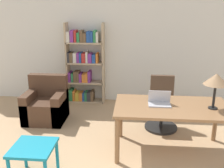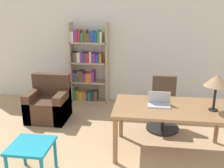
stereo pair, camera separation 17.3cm
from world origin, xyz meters
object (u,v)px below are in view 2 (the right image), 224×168
(office_chair, at_px, (163,107))
(side_table_blue, at_px, (31,150))
(bookshelf, at_px, (87,65))
(table_lamp, at_px, (217,81))
(laptop, at_px, (159,102))
(armchair, at_px, (49,105))
(desk, at_px, (171,113))

(office_chair, height_order, side_table_blue, office_chair)
(bookshelf, bearing_deg, side_table_blue, -91.95)
(table_lamp, distance_m, office_chair, 1.33)
(laptop, xyz_separation_m, armchair, (-2.07, 0.89, -0.50))
(desk, relative_size, office_chair, 1.76)
(side_table_blue, xyz_separation_m, armchair, (-0.45, 1.77, -0.10))
(office_chair, bearing_deg, desk, -85.99)
(table_lamp, relative_size, office_chair, 0.55)
(side_table_blue, bearing_deg, desk, 24.92)
(table_lamp, height_order, side_table_blue, table_lamp)
(bookshelf, bearing_deg, table_lamp, -41.67)
(side_table_blue, bearing_deg, office_chair, 43.62)
(table_lamp, xyz_separation_m, bookshelf, (-2.28, 2.03, -0.33))
(table_lamp, xyz_separation_m, office_chair, (-0.63, 0.87, -0.77))
(laptop, bearing_deg, side_table_blue, -151.71)
(laptop, bearing_deg, office_chair, 81.18)
(desk, xyz_separation_m, laptop, (-0.18, 0.04, 0.14))
(table_lamp, relative_size, armchair, 0.60)
(desk, distance_m, armchair, 2.46)
(office_chair, height_order, bookshelf, bookshelf)
(side_table_blue, relative_size, bookshelf, 0.30)
(table_lamp, bearing_deg, laptop, 173.86)
(bookshelf, bearing_deg, laptop, -51.88)
(desk, bearing_deg, bookshelf, 130.75)
(table_lamp, height_order, armchair, table_lamp)
(armchair, xyz_separation_m, bookshelf, (0.54, 1.06, 0.55))
(side_table_blue, bearing_deg, armchair, 104.16)
(armchair, bearing_deg, desk, -22.32)
(laptop, height_order, armchair, laptop)
(laptop, height_order, office_chair, laptop)
(desk, relative_size, side_table_blue, 3.16)
(table_lamp, distance_m, bookshelf, 3.08)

